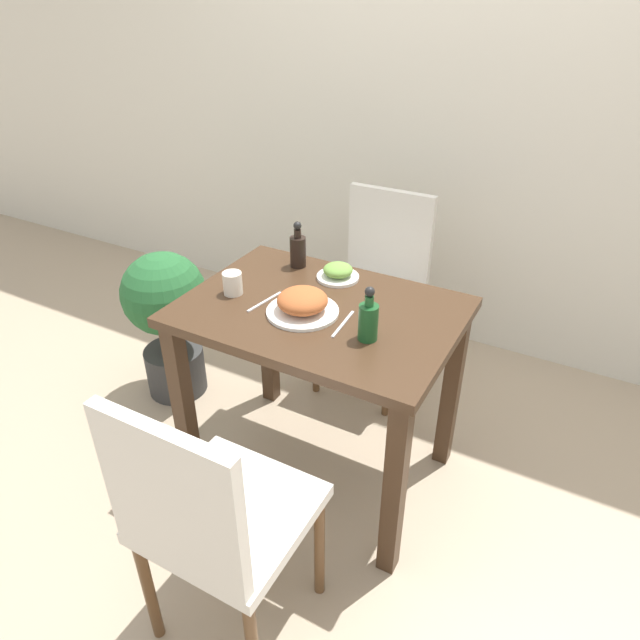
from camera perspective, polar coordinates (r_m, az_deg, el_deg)
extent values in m
plane|color=tan|center=(2.40, 0.00, -14.41)|extent=(16.00, 16.00, 0.00)
cube|color=beige|center=(2.86, 13.02, 22.18)|extent=(8.00, 0.05, 2.60)
cube|color=#3D2819|center=(1.95, 0.00, 0.80)|extent=(0.94, 0.67, 0.04)
cube|color=#3D2819|center=(2.18, -13.50, -8.41)|extent=(0.06, 0.06, 0.71)
cube|color=#3D2819|center=(1.85, 7.44, -16.61)|extent=(0.06, 0.06, 0.71)
cube|color=#3D2819|center=(2.54, -5.19, -1.31)|extent=(0.06, 0.06, 0.71)
cube|color=#3D2819|center=(2.26, 12.99, -6.79)|extent=(0.06, 0.06, 0.71)
cube|color=silver|center=(1.67, -8.93, -18.51)|extent=(0.42, 0.42, 0.04)
cube|color=silver|center=(1.40, -14.62, -17.15)|extent=(0.40, 0.04, 0.44)
cylinder|color=brown|center=(1.88, -0.05, -21.69)|extent=(0.03, 0.03, 0.43)
cylinder|color=brown|center=(2.02, -9.50, -17.48)|extent=(0.03, 0.03, 0.43)
cylinder|color=brown|center=(1.87, -16.76, -24.38)|extent=(0.03, 0.03, 0.43)
cube|color=silver|center=(2.59, 5.00, 1.94)|extent=(0.42, 0.42, 0.04)
cube|color=silver|center=(2.64, 6.98, 8.27)|extent=(0.40, 0.04, 0.44)
cylinder|color=brown|center=(2.64, -0.41, -3.30)|extent=(0.03, 0.03, 0.43)
cylinder|color=brown|center=(2.52, 6.80, -5.52)|extent=(0.03, 0.03, 0.43)
cylinder|color=brown|center=(2.91, 3.03, 0.24)|extent=(0.03, 0.03, 0.43)
cylinder|color=brown|center=(2.80, 9.65, -1.59)|extent=(0.03, 0.03, 0.43)
cylinder|color=white|center=(1.90, -1.75, 0.85)|extent=(0.24, 0.24, 0.01)
ellipsoid|color=#A35128|center=(1.88, -1.77, 1.97)|extent=(0.17, 0.17, 0.07)
cylinder|color=white|center=(2.12, 1.79, 4.31)|extent=(0.16, 0.16, 0.01)
ellipsoid|color=olive|center=(2.11, 1.81, 5.03)|extent=(0.11, 0.11, 0.05)
cylinder|color=silver|center=(2.03, -8.74, 3.66)|extent=(0.07, 0.07, 0.08)
cylinder|color=#194C23|center=(1.75, 4.84, -0.25)|extent=(0.06, 0.06, 0.12)
cylinder|color=#194C23|center=(1.71, 4.95, 1.91)|extent=(0.03, 0.03, 0.03)
sphere|color=black|center=(1.69, 5.00, 2.84)|extent=(0.03, 0.03, 0.03)
cylinder|color=black|center=(2.20, -2.22, 6.82)|extent=(0.06, 0.06, 0.12)
cylinder|color=black|center=(2.17, -2.26, 8.64)|extent=(0.03, 0.03, 0.03)
sphere|color=black|center=(2.16, -2.28, 9.42)|extent=(0.03, 0.03, 0.03)
cube|color=silver|center=(1.98, -5.55, 1.83)|extent=(0.03, 0.17, 0.00)
cube|color=silver|center=(1.84, 2.33, -0.39)|extent=(0.02, 0.17, 0.00)
cylinder|color=#333333|center=(2.80, -14.20, -4.79)|extent=(0.27, 0.27, 0.22)
cylinder|color=brown|center=(2.71, -14.65, -1.92)|extent=(0.05, 0.05, 0.11)
sphere|color=#235B2D|center=(2.59, -15.36, 2.56)|extent=(0.37, 0.37, 0.37)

